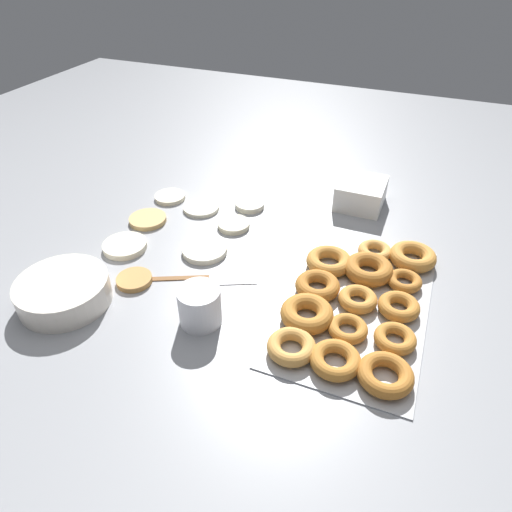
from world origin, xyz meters
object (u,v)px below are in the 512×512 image
at_px(pancake_3, 170,197).
at_px(spatula, 221,276).
at_px(pancake_6, 205,250).
at_px(container_stack, 361,193).
at_px(paper_cup, 200,306).
at_px(pancake_7, 251,205).
at_px(pancake_2, 134,280).
at_px(pancake_4, 201,208).
at_px(batter_bowl, 64,291).
at_px(pancake_5, 125,246).
at_px(pancake_1, 148,219).
at_px(pancake_0, 233,224).
at_px(donut_tray, 356,299).

bearing_deg(pancake_3, spatula, -132.58).
bearing_deg(pancake_6, spatula, -132.44).
height_order(pancake_3, container_stack, container_stack).
distance_m(paper_cup, spatula, 0.15).
bearing_deg(spatula, container_stack, 37.91).
height_order(pancake_7, spatula, pancake_7).
bearing_deg(paper_cup, spatula, 8.72).
height_order(container_stack, spatula, container_stack).
relative_size(pancake_2, pancake_4, 0.80).
distance_m(pancake_6, batter_bowl, 0.35).
bearing_deg(pancake_4, pancake_6, -150.14).
bearing_deg(pancake_5, pancake_2, -136.63).
xyz_separation_m(pancake_2, pancake_4, (0.35, 0.01, -0.00)).
distance_m(pancake_2, container_stack, 0.69).
bearing_deg(container_stack, paper_cup, 160.73).
bearing_deg(pancake_4, pancake_1, 136.74).
relative_size(container_stack, spatula, 0.59).
bearing_deg(pancake_7, pancake_5, 144.53).
xyz_separation_m(pancake_3, pancake_7, (0.05, -0.25, 0.00)).
height_order(pancake_1, pancake_5, pancake_5).
relative_size(paper_cup, spatula, 0.37).
relative_size(pancake_6, paper_cup, 1.28).
xyz_separation_m(pancake_6, pancake_7, (0.25, -0.02, 0.00)).
xyz_separation_m(container_stack, spatula, (-0.46, 0.23, -0.03)).
bearing_deg(pancake_2, container_stack, -36.99).
xyz_separation_m(pancake_1, spatula, (-0.14, -0.30, -0.00)).
height_order(pancake_5, spatula, pancake_5).
relative_size(pancake_3, pancake_7, 1.07).
xyz_separation_m(pancake_6, batter_bowl, (-0.28, 0.20, 0.02)).
xyz_separation_m(pancake_0, paper_cup, (-0.36, -0.09, 0.03)).
bearing_deg(pancake_1, paper_cup, -132.42).
height_order(pancake_3, paper_cup, paper_cup).
height_order(pancake_6, pancake_7, pancake_7).
xyz_separation_m(pancake_2, container_stack, (0.55, -0.41, 0.03)).
height_order(pancake_2, container_stack, container_stack).
bearing_deg(donut_tray, container_stack, 10.62).
height_order(pancake_3, pancake_4, pancake_3).
bearing_deg(container_stack, spatula, 152.97).
relative_size(pancake_2, container_stack, 0.58).
bearing_deg(pancake_4, pancake_2, -178.77).
bearing_deg(donut_tray, spatula, 94.53).
bearing_deg(pancake_6, pancake_2, 149.62).
xyz_separation_m(pancake_4, donut_tray, (-0.23, -0.50, 0.01)).
distance_m(pancake_4, paper_cup, 0.46).
bearing_deg(donut_tray, pancake_4, 65.02).
distance_m(pancake_0, pancake_2, 0.32).
bearing_deg(pancake_0, spatula, -163.31).
xyz_separation_m(pancake_2, donut_tray, (0.12, -0.50, 0.01)).
relative_size(donut_tray, container_stack, 3.56).
distance_m(pancake_2, pancake_5, 0.14).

